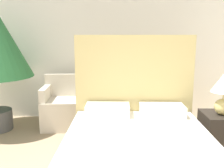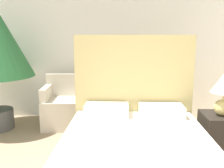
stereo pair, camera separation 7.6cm
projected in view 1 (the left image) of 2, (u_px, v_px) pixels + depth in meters
name	position (u px, v px, depth m)	size (l,w,h in m)	color
wall_back	(115.00, 38.00, 4.43)	(10.00, 0.06, 2.90)	silver
bed	(139.00, 157.00, 2.50)	(1.56, 2.11, 1.51)	#8C7A5B
armchair_near_window_left	(64.00, 109.00, 4.13)	(0.72, 0.62, 0.85)	beige
armchair_near_window_right	(125.00, 110.00, 4.11)	(0.72, 0.63, 0.85)	beige
nightstand	(221.00, 134.00, 3.15)	(0.48, 0.47, 0.54)	black
table_lamp	(224.00, 88.00, 3.01)	(0.32, 0.32, 0.53)	tan
side_table	(94.00, 113.00, 4.12)	(0.31, 0.31, 0.48)	#B7AD93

